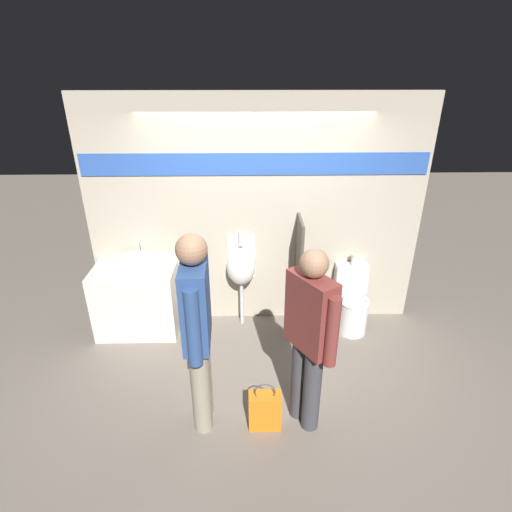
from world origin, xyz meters
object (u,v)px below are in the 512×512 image
Objects in this scene: sink_basin at (137,262)px; toilet at (352,304)px; cell_phone at (155,273)px; person_with_lanyard at (309,335)px; person_in_vest at (197,328)px; shopping_bag at (265,410)px; urinal_near_counter at (241,267)px.

toilet is (2.52, -0.06, -0.56)m from sink_basin.
person_with_lanyard is at bearing -40.32° from cell_phone.
shopping_bag is at bearing -100.96° from person_in_vest.
sink_basin is at bearing 17.81° from person_with_lanyard.
shopping_bag is at bearing -127.21° from toilet.
urinal_near_counter is 1.72m from shopping_bag.
shopping_bag is (-1.11, -1.46, -0.16)m from toilet.
cell_phone is 0.98m from urinal_near_counter.
person_in_vest reaches higher than sink_basin.
person_in_vest is at bearing -59.30° from sink_basin.
person_in_vest is (-1.66, -1.38, 0.67)m from toilet.
sink_basin reaches higher than cell_phone.
urinal_near_counter is at bearing -11.94° from person_with_lanyard.
toilet is 1.85m from shopping_bag.
sink_basin is 0.40× the size of toilet.
toilet is at bearing 52.79° from shopping_bag.
cell_phone is 1.43m from person_in_vest.
person_in_vest is 0.91m from person_with_lanyard.
person_in_vest reaches higher than person_with_lanyard.
cell_phone is 2.01m from person_with_lanyard.
urinal_near_counter reaches higher than toilet.
urinal_near_counter is 2.44× the size of shopping_bag.
person_with_lanyard is at bearing 10.11° from shopping_bag.
sink_basin is 0.20× the size of person_in_vest.
person_in_vest is 1.07× the size of person_with_lanyard.
sink_basin is at bearing 28.48° from person_in_vest.
shopping_bag is (-0.36, -0.06, -0.76)m from person_with_lanyard.
sink_basin reaches higher than toilet.
cell_phone is 1.91m from shopping_bag.
toilet reaches higher than shopping_bag.
urinal_near_counter reaches higher than cell_phone.
shopping_bag is at bearing -47.33° from sink_basin.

